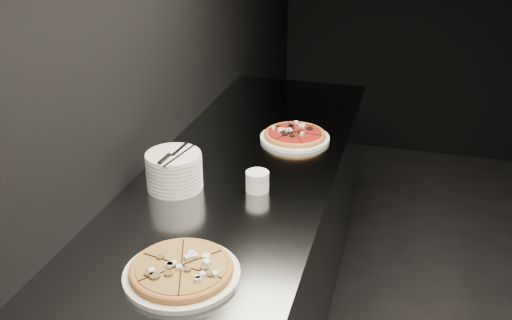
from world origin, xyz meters
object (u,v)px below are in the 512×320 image
(counter, at_px, (239,269))
(ramekin, at_px, (257,181))
(pizza_tomato, at_px, (295,135))
(pizza_mushroom, at_px, (182,270))
(plate_stack, at_px, (174,170))
(cutlery, at_px, (173,155))

(counter, xyz_separation_m, ramekin, (0.11, -0.11, 0.50))
(counter, relative_size, pizza_tomato, 7.98)
(counter, height_order, pizza_mushroom, pizza_mushroom)
(plate_stack, relative_size, cutlery, 0.95)
(counter, height_order, ramekin, ramekin)
(cutlery, xyz_separation_m, ramekin, (0.29, 0.07, -0.10))
(counter, distance_m, ramekin, 0.52)
(plate_stack, xyz_separation_m, ramekin, (0.30, 0.06, -0.03))
(plate_stack, xyz_separation_m, cutlery, (0.01, -0.02, 0.07))
(counter, bearing_deg, pizza_mushroom, -86.53)
(cutlery, bearing_deg, ramekin, 17.79)
(pizza_mushroom, bearing_deg, plate_stack, 114.97)
(pizza_mushroom, distance_m, plate_stack, 0.55)
(ramekin, bearing_deg, counter, 134.24)
(pizza_tomato, bearing_deg, plate_stack, -121.10)
(pizza_mushroom, xyz_separation_m, ramekin, (0.07, 0.55, 0.02))
(cutlery, height_order, ramekin, cutlery)
(counter, distance_m, plate_stack, 0.59)
(counter, relative_size, cutlery, 11.45)
(pizza_mushroom, relative_size, pizza_tomato, 1.14)
(pizza_tomato, bearing_deg, pizza_mushroom, -95.61)
(cutlery, bearing_deg, counter, 49.36)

